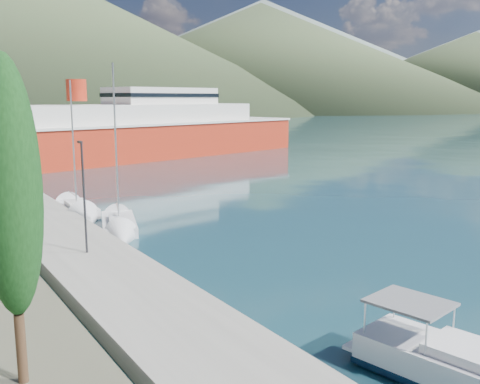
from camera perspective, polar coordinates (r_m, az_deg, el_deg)
quay at (r=40.44m, az=-20.43°, el=-3.06°), size 5.00×88.00×0.80m
hills_far at (r=653.88m, az=-19.86°, el=15.43°), size 1480.00×900.00×180.00m
hills_near at (r=404.00m, az=-16.95°, el=15.28°), size 1010.00×520.00×115.00m
lamp_posts at (r=28.93m, az=-15.83°, el=-0.37°), size 0.15×46.83×6.06m
sailboat_near at (r=36.64m, az=-12.65°, el=-4.14°), size 4.75×8.81×12.28m
sailboat_mid at (r=42.61m, az=-16.54°, el=-2.31°), size 2.88×7.88×11.41m
ferry at (r=83.19m, az=-11.55°, el=6.10°), size 63.08×26.96×12.26m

